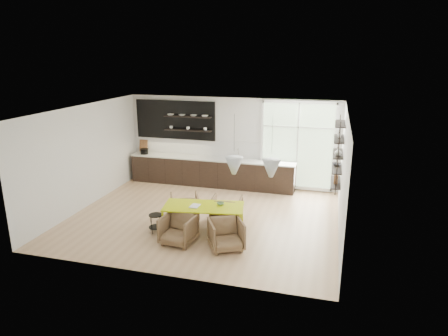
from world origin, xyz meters
TOP-DOWN VIEW (x-y plane):
  - room at (0.58, 1.10)m, footprint 7.02×6.01m
  - kitchen_run at (-0.70, 2.69)m, footprint 5.54×0.69m
  - right_shelving at (3.36, 1.17)m, footprint 0.26×1.22m
  - dining_table at (0.30, -0.90)m, footprint 2.04×1.16m
  - armchair_back_left at (-0.46, -0.23)m, footprint 0.97×0.98m
  - armchair_back_right at (0.69, -0.23)m, footprint 0.82×0.84m
  - armchair_front_left at (-0.09, -1.60)m, footprint 0.80×0.82m
  - armchair_front_right at (1.04, -1.57)m, footprint 1.00×1.00m
  - wire_stool at (-0.85, -1.18)m, footprint 0.36×0.36m
  - table_book at (0.00, -1.00)m, footprint 0.23×0.30m
  - table_bowl at (0.68, -0.73)m, footprint 0.18×0.18m

SIDE VIEW (x-z plane):
  - wire_stool at x=-0.85m, z-range 0.07..0.52m
  - armchair_front_left at x=-0.09m, z-range 0.00..0.68m
  - armchair_front_right at x=1.04m, z-range 0.00..0.68m
  - armchair_back_left at x=-0.46m, z-range 0.00..0.68m
  - armchair_back_right at x=0.69m, z-range 0.00..0.71m
  - kitchen_run at x=-0.70m, z-range -0.78..1.97m
  - dining_table at x=0.30m, z-range 0.30..1.01m
  - table_book at x=0.00m, z-range 0.70..0.73m
  - table_bowl at x=0.68m, z-range 0.70..0.76m
  - room at x=0.58m, z-range 0.00..2.92m
  - right_shelving at x=3.36m, z-range 0.70..2.60m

